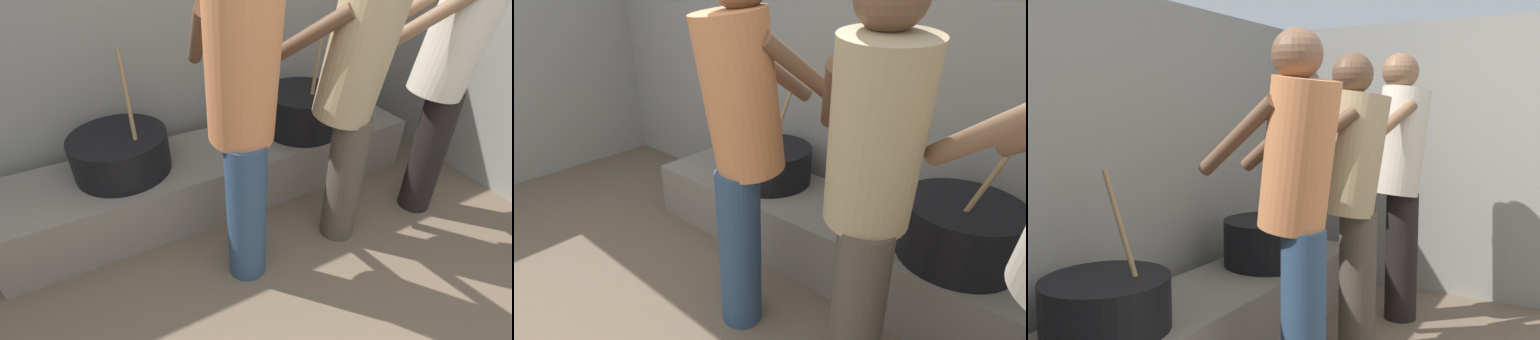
% 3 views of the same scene
% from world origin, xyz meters
% --- Properties ---
extents(block_enclosure_rear, '(4.83, 0.20, 1.95)m').
position_xyz_m(block_enclosure_rear, '(0.00, 2.49, 0.98)').
color(block_enclosure_rear, gray).
rests_on(block_enclosure_rear, ground_plane).
extents(hearth_ledge, '(2.71, 0.60, 0.37)m').
position_xyz_m(hearth_ledge, '(0.51, 1.97, 0.19)').
color(hearth_ledge, slate).
rests_on(hearth_ledge, ground_plane).
extents(cooking_pot_main, '(0.55, 0.55, 0.69)m').
position_xyz_m(cooking_pot_main, '(-0.10, 2.01, 0.49)').
color(cooking_pot_main, black).
rests_on(cooking_pot_main, hearth_ledge).
extents(cooking_pot_secondary, '(0.54, 0.54, 0.74)m').
position_xyz_m(cooking_pot_secondary, '(1.12, 1.95, 0.51)').
color(cooking_pot_secondary, black).
rests_on(cooking_pot_secondary, hearth_ledge).
extents(cook_in_tan_shirt, '(0.64, 0.73, 1.62)m').
position_xyz_m(cook_in_tan_shirt, '(0.96, 1.32, 0.93)').
color(cook_in_tan_shirt, '#4C4238').
rests_on(cook_in_tan_shirt, ground_plane).
extents(cook_in_orange_shirt, '(0.47, 0.74, 1.67)m').
position_xyz_m(cook_in_orange_shirt, '(0.36, 1.32, 0.96)').
color(cook_in_orange_shirt, navy).
rests_on(cook_in_orange_shirt, ground_plane).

